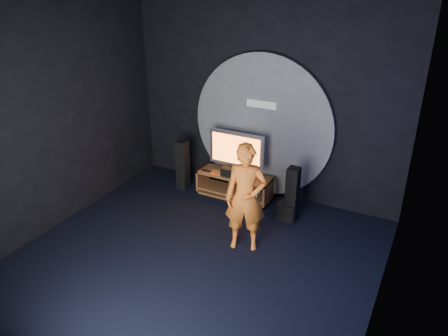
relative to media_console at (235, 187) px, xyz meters
The scene contains 15 objects.
floor 2.09m from the media_console, 80.78° to the right, with size 5.00×5.00×0.00m, color black.
back_wall 1.65m from the media_console, 53.52° to the left, with size 5.00×0.04×3.50m, color black.
front_wall 4.82m from the media_console, 85.82° to the right, with size 5.00×0.04×3.50m, color black.
left_wall 3.36m from the media_console, 136.59° to the right, with size 0.04×5.00×3.50m, color black.
right_wall 3.83m from the media_console, 35.89° to the right, with size 0.04×5.00×3.50m, color black.
ceiling 3.91m from the media_console, 80.78° to the right, with size 5.00×5.00×0.01m, color black.
wall_disc_panel 1.22m from the media_console, 49.80° to the left, with size 2.60×0.11×2.60m.
media_console is the anchor object (origin of this frame).
tv 0.69m from the media_console, 96.07° to the left, with size 1.04×0.22×0.79m.
center_speaker 0.34m from the media_console, 94.13° to the right, with size 0.40×0.15×0.15m, color black.
remote 0.60m from the media_console, 167.08° to the right, with size 0.18×0.05×0.02m, color black.
tower_speaker_left 1.08m from the media_console, behind, with size 0.19×0.21×0.96m, color black.
tower_speaker_right 1.27m from the media_console, 14.32° to the right, with size 0.19×0.21×0.96m, color black.
subwoofer 1.18m from the media_console, 15.20° to the right, with size 0.28×0.28×0.31m, color black.
player 1.71m from the media_console, 58.22° to the right, with size 0.60×0.40×1.66m, color orange.
Camera 1 is at (2.79, -4.37, 3.88)m, focal length 35.00 mm.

